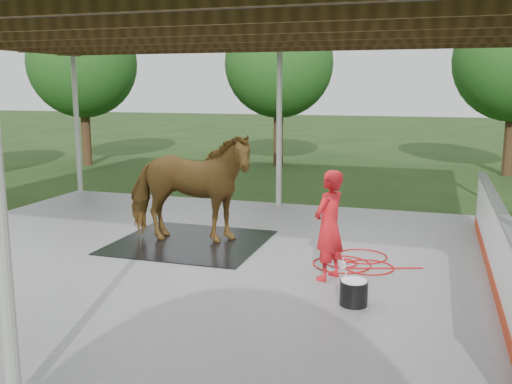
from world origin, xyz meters
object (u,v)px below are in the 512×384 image
(dasher_board, at_px, (499,252))
(horse, at_px, (189,188))
(wash_bucket, at_px, (354,292))
(handler, at_px, (329,225))

(dasher_board, bearing_deg, horse, 170.24)
(horse, distance_m, wash_bucket, 4.14)
(horse, bearing_deg, handler, -122.63)
(horse, relative_size, wash_bucket, 6.47)
(horse, distance_m, handler, 3.13)
(dasher_board, relative_size, horse, 3.26)
(horse, bearing_deg, wash_bucket, -132.14)
(dasher_board, xyz_separation_m, handler, (-2.45, -0.33, 0.30))
(wash_bucket, bearing_deg, dasher_board, 34.01)
(dasher_board, distance_m, handler, 2.49)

